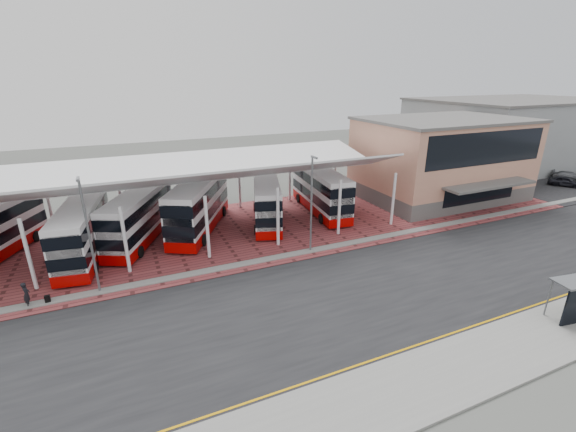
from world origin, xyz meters
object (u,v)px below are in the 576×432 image
(bus_1, at_px, (83,231))
(pedestrian, at_px, (27,294))
(bus_2, at_px, (139,217))
(bus_3, at_px, (199,206))
(carpark_car_a, at_px, (565,181))
(carpark_car_b, at_px, (570,176))
(bus_4, at_px, (267,201))
(bus_5, at_px, (321,191))
(terminal, at_px, (441,158))

(bus_1, bearing_deg, pedestrian, -107.40)
(bus_2, distance_m, bus_3, 5.36)
(bus_2, height_order, carpark_car_a, bus_2)
(carpark_car_a, xyz_separation_m, carpark_car_b, (3.44, 1.51, -0.05))
(pedestrian, xyz_separation_m, carpark_car_b, (63.05, 5.66, -0.21))
(bus_2, distance_m, bus_4, 11.81)
(bus_1, height_order, bus_4, bus_1)
(bus_1, distance_m, bus_5, 22.55)
(bus_5, distance_m, pedestrian, 26.94)
(carpark_car_a, bearing_deg, bus_4, 140.52)
(bus_3, distance_m, carpark_car_a, 47.12)
(bus_3, relative_size, pedestrian, 6.86)
(bus_1, xyz_separation_m, bus_3, (9.64, 2.08, 0.20))
(pedestrian, bearing_deg, carpark_car_a, -90.90)
(bus_4, height_order, carpark_car_a, bus_4)
(bus_5, xyz_separation_m, carpark_car_a, (34.07, -4.33, -1.58))
(carpark_car_a, bearing_deg, bus_1, 143.52)
(bus_2, xyz_separation_m, bus_3, (5.34, 0.47, 0.20))
(bus_3, relative_size, bus_5, 1.02)
(terminal, xyz_separation_m, pedestrian, (-41.09, -7.70, -3.76))
(terminal, relative_size, bus_2, 1.74)
(bus_5, bearing_deg, bus_3, -173.40)
(carpark_car_b, bearing_deg, terminal, 144.21)
(bus_1, relative_size, bus_3, 0.95)
(bus_3, bearing_deg, bus_5, 28.02)
(bus_3, bearing_deg, bus_4, 22.72)
(bus_1, bearing_deg, carpark_car_b, 7.50)
(bus_3, bearing_deg, bus_2, -146.86)
(carpark_car_a, bearing_deg, terminal, 134.96)
(terminal, relative_size, bus_5, 1.64)
(carpark_car_b, bearing_deg, bus_1, 148.79)
(bus_4, xyz_separation_m, carpark_car_a, (40.41, -3.73, -1.43))
(terminal, relative_size, pedestrian, 11.00)
(bus_4, height_order, carpark_car_b, bus_4)
(terminal, bearing_deg, carpark_car_a, -10.85)
(bus_1, bearing_deg, carpark_car_a, 5.92)
(terminal, height_order, pedestrian, terminal)
(bus_4, bearing_deg, bus_5, 23.87)
(bus_2, relative_size, pedestrian, 6.34)
(bus_2, bearing_deg, bus_4, 24.90)
(bus_5, distance_m, carpark_car_b, 37.66)
(bus_1, bearing_deg, bus_3, 20.40)
(terminal, xyz_separation_m, bus_2, (-33.71, 0.32, -2.43))
(terminal, bearing_deg, bus_4, 179.51)
(bus_1, height_order, carpark_car_b, bus_1)
(terminal, bearing_deg, bus_2, 179.46)
(terminal, relative_size, bus_3, 1.60)
(terminal, xyz_separation_m, bus_3, (-28.38, 0.79, -2.23))
(terminal, distance_m, bus_3, 28.47)
(terminal, height_order, bus_2, terminal)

